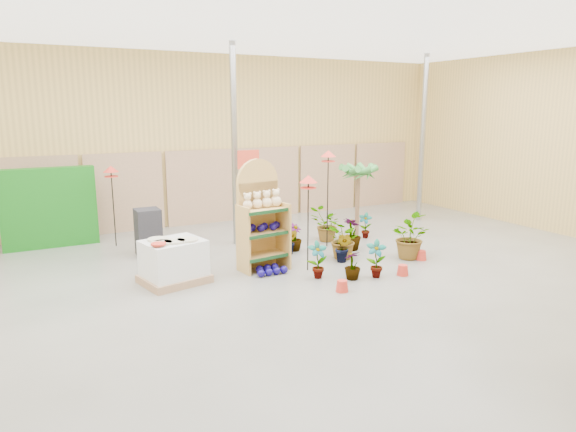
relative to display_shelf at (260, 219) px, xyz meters
name	(u,v)px	position (x,y,z in m)	size (l,w,h in m)	color
room	(289,158)	(0.27, -0.68, 1.23)	(15.20, 12.10, 4.70)	slate
display_shelf	(260,219)	(0.00, 0.00, 0.00)	(0.96, 0.67, 2.14)	tan
teddy_bears	(263,201)	(0.03, -0.10, 0.38)	(0.79, 0.21, 0.34)	beige
gazing_balls_shelf	(263,227)	(0.00, -0.12, -0.14)	(0.79, 0.27, 0.15)	#110963
gazing_balls_floor	(270,270)	(0.00, -0.45, -0.90)	(0.63, 0.39, 0.15)	#110963
pallet_stack	(174,262)	(-1.75, -0.08, -0.59)	(1.27, 1.13, 0.82)	#997558
charcoal_planters	(148,232)	(-1.73, 1.93, -0.48)	(0.50, 0.50, 1.00)	black
trellis_stock	(49,208)	(-3.53, 3.61, -0.08)	(2.00, 0.30, 1.80)	#126313
offer_sign	(248,179)	(0.37, 1.39, 0.59)	(0.50, 0.08, 2.20)	gray
bird_table_front	(308,182)	(0.74, -0.58, 0.74)	(0.34, 0.34, 1.86)	black
bird_table_right	(328,157)	(2.01, 0.74, 1.05)	(0.34, 0.34, 2.18)	black
bird_table_back	(111,172)	(-2.24, 3.00, 0.73)	(0.34, 0.34, 1.84)	black
palm	(358,171)	(2.97, 0.94, 0.66)	(0.70, 0.70, 1.91)	brown
potted_plant_0	(318,260)	(0.66, -1.09, -0.63)	(0.37, 0.25, 0.70)	#337D32
potted_plant_1	(343,248)	(1.64, -0.47, -0.67)	(0.34, 0.27, 0.62)	#337D32
potted_plant_2	(344,240)	(1.79, -0.28, -0.56)	(0.75, 0.65, 0.83)	#337D32
potted_plant_3	(352,234)	(2.34, 0.24, -0.61)	(0.41, 0.41, 0.73)	#337D32
potted_plant_4	(365,226)	(3.23, 0.95, -0.67)	(0.33, 0.22, 0.62)	#337D32
potted_plant_5	(290,242)	(0.98, 0.57, -0.71)	(0.30, 0.24, 0.54)	#337D32
potted_plant_6	(326,225)	(2.22, 1.12, -0.58)	(0.72, 0.63, 0.80)	#337D32
potted_plant_7	(353,265)	(1.20, -1.43, -0.71)	(0.30, 0.30, 0.53)	#337D32
potted_plant_8	(376,259)	(1.64, -1.55, -0.62)	(0.38, 0.25, 0.71)	#337D32
potted_plant_10	(408,236)	(2.99, -0.84, -0.51)	(0.84, 0.73, 0.93)	#337D32
potted_plant_11	(294,237)	(1.17, 0.77, -0.68)	(0.34, 0.34, 0.61)	#337D32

